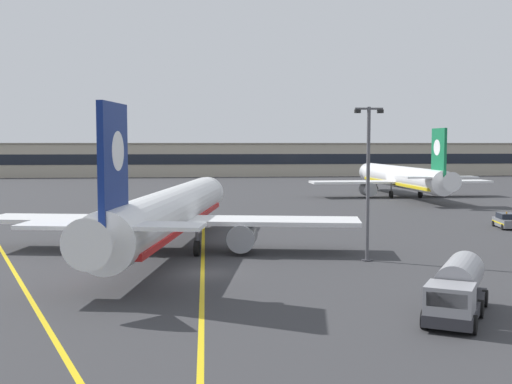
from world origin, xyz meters
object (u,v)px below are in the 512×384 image
airliner_foreground (170,213)px  service_car_second (506,221)px  airliner_background (402,178)px  apron_lamp_post (368,181)px  service_truck_catering_grey (457,289)px

airliner_foreground → service_car_second: (35.82, 11.95, -2.60)m
airliner_background → service_car_second: airliner_background is taller
airliner_foreground → apron_lamp_post: size_ratio=3.43×
service_car_second → service_truck_catering_grey: (-19.74, -33.79, 0.72)m
airliner_foreground → airliner_background: bearing=54.4°
airliner_foreground → service_car_second: size_ratio=9.35×
airliner_foreground → service_car_second: airliner_foreground is taller
airliner_background → service_truck_catering_grey: (-21.25, -73.92, -1.82)m
apron_lamp_post → service_car_second: 27.33m
airliner_foreground → service_car_second: 37.85m
airliner_foreground → airliner_background: (37.33, 52.08, -0.06)m
service_car_second → airliner_background: bearing=87.8°
airliner_background → service_car_second: (-1.51, -40.13, -2.54)m
apron_lamp_post → service_car_second: apron_lamp_post is taller
airliner_foreground → airliner_background: airliner_foreground is taller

